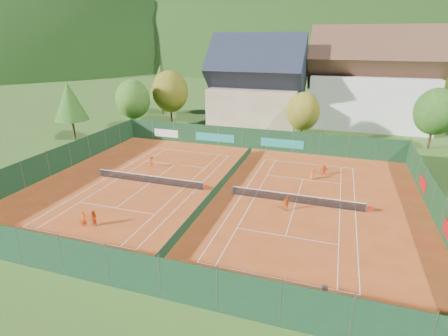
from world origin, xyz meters
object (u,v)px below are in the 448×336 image
player_left_near (84,219)px  player_right_near (286,203)px  player_left_far (152,161)px  player_right_far_b (324,170)px  chalet (257,89)px  ball_hopper (325,289)px  player_left_mid (94,218)px  player_right_far_a (312,174)px  hotel_block_a (371,85)px

player_left_near → player_right_near: (15.74, 8.45, -0.04)m
player_left_far → player_right_far_b: 20.82m
chalet → player_right_near: size_ratio=11.26×
ball_hopper → player_left_far: 27.74m
ball_hopper → chalet: bearing=108.6°
chalet → player_left_mid: bearing=-96.9°
chalet → player_right_far_a: chalet is taller
hotel_block_a → player_left_near: bearing=-117.8°
player_left_near → player_right_near: bearing=-2.8°
player_left_far → player_left_mid: bearing=133.9°
player_right_far_b → hotel_block_a: bearing=-119.2°
player_left_far → player_right_far_a: 19.35m
player_right_far_b → player_left_far: bearing=-6.5°
ball_hopper → player_right_far_b: player_right_far_b is taller
player_left_mid → player_left_far: (-2.46, 14.42, 0.02)m
player_right_near → chalet: bearing=84.4°
chalet → player_right_far_b: bearing=-58.5°
chalet → player_right_near: 33.98m
player_left_mid → player_right_near: (15.16, 7.92, 0.02)m
ball_hopper → player_left_near: bearing=173.1°
player_right_far_b → player_right_far_a: bearing=38.4°
player_right_far_b → player_left_near: bearing=28.2°
player_left_far → player_right_far_b: player_left_far is taller
player_left_far → player_right_near: player_left_far is taller
ball_hopper → player_right_near: 11.57m
player_left_near → player_right_far_b: size_ratio=1.19×
chalet → player_left_near: 41.06m
hotel_block_a → player_left_near: size_ratio=14.17×
chalet → ball_hopper: (14.35, -42.68, -6.07)m
player_right_near → player_right_far_a: bearing=55.7°
player_left_near → player_left_far: (-1.88, 14.94, -0.04)m
chalet → player_left_far: size_ratio=11.14×
player_left_far → player_right_far_b: (20.46, 3.87, -0.09)m
player_right_near → player_right_far_a: player_right_near is taller
player_right_far_b → chalet: bearing=-75.7°
ball_hopper → player_right_near: (-4.02, 10.85, 0.16)m
player_right_near → ball_hopper: bearing=-93.3°
ball_hopper → player_right_far_b: 21.25m
player_right_far_a → player_right_far_b: bearing=-112.0°
player_right_far_a → player_right_far_b: (1.22, 1.78, -0.01)m
hotel_block_a → player_right_far_a: bearing=-103.6°
ball_hopper → player_right_far_a: bearing=97.0°
ball_hopper → player_left_far: bearing=141.3°
player_left_near → player_left_far: player_left_near is taller
ball_hopper → player_left_far: size_ratio=0.55×
chalet → player_right_far_a: bearing=-62.8°
hotel_block_a → player_right_far_b: (-5.84, -27.46, -6.74)m
ball_hopper → player_right_near: size_ratio=0.56×
player_left_far → ball_hopper: bearing=175.5°
chalet → player_right_far_b: size_ratio=12.62×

